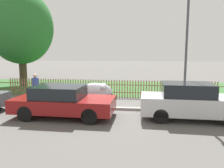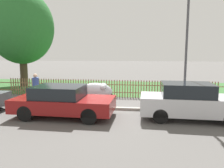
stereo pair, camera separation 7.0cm
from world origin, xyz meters
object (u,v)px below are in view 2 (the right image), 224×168
Objects in this scene: parked_car_navy_estate at (63,101)px; pedestrian_near_fence at (36,87)px; tree_behind_motorcycle at (21,27)px; street_lamp at (188,31)px; parked_car_red_compact at (190,102)px; covered_motorcycle at (96,91)px.

pedestrian_near_fence is at bearing 138.95° from parked_car_navy_estate.
street_lamp is at bearing -27.70° from tree_behind_motorcycle.
pedestrian_near_fence is (4.01, -5.90, -3.77)m from tree_behind_motorcycle.
tree_behind_motorcycle is 1.30× the size of street_lamp.
covered_motorcycle is at bearing 155.91° from parked_car_red_compact.
street_lamp is (7.53, -0.16, 2.74)m from pedestrian_near_fence.
parked_car_navy_estate is at bearing -51.74° from tree_behind_motorcycle.
parked_car_red_compact is at bearing -33.29° from tree_behind_motorcycle.
parked_car_navy_estate is 2.60× the size of pedestrian_near_fence.
tree_behind_motorcycle reaches higher than parked_car_red_compact.
parked_car_red_compact is 0.71× the size of street_lamp.
tree_behind_motorcycle reaches higher than pedestrian_near_fence.
parked_car_red_compact reaches higher than parked_car_navy_estate.
street_lamp is (4.38, -0.56, 2.97)m from covered_motorcycle.
street_lamp is at bearing 89.62° from parked_car_red_compact.
street_lamp reaches higher than parked_car_navy_estate.
tree_behind_motorcycle is 13.07m from street_lamp.
parked_car_red_compact is at bearing 118.30° from pedestrian_near_fence.
parked_car_navy_estate is at bearing -175.21° from parked_car_red_compact.
tree_behind_motorcycle is at bearing 147.97° from parked_car_red_compact.
parked_car_red_compact is 4.80m from covered_motorcycle.
parked_car_red_compact reaches higher than covered_motorcycle.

